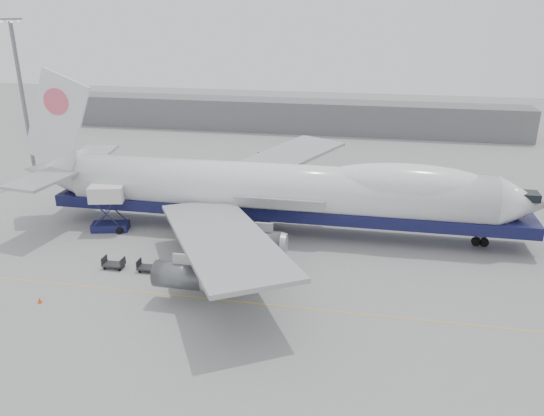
# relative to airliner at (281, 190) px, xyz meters

# --- Properties ---
(ground) EXTENTS (260.00, 260.00, 0.00)m
(ground) POSITION_rel_airliner_xyz_m (-0.64, -12.00, -5.62)
(ground) COLOR gray
(ground) RESTS_ON ground
(apron_line) EXTENTS (60.00, 0.15, 0.01)m
(apron_line) POSITION_rel_airliner_xyz_m (-0.64, -18.00, -5.62)
(apron_line) COLOR gold
(apron_line) RESTS_ON ground
(hangar) EXTENTS (110.00, 8.00, 7.00)m
(hangar) POSITION_rel_airliner_xyz_m (-10.64, 58.00, -2.12)
(hangar) COLOR slate
(hangar) RESTS_ON ground
(floodlight_mast) EXTENTS (2.40, 2.40, 25.43)m
(floodlight_mast) POSITION_rel_airliner_xyz_m (-42.64, 12.00, 8.64)
(floodlight_mast) COLOR slate
(floodlight_mast) RESTS_ON ground
(airliner) EXTENTS (67.00, 55.30, 19.98)m
(airliner) POSITION_rel_airliner_xyz_m (0.00, 0.00, 0.00)
(airliner) COLOR white
(airliner) RESTS_ON ground
(catering_truck) EXTENTS (4.97, 3.89, 6.01)m
(catering_truck) POSITION_rel_airliner_xyz_m (-21.65, -3.85, -2.20)
(catering_truck) COLOR #181B49
(catering_truck) RESTS_ON ground
(traffic_cone) EXTENTS (0.42, 0.42, 0.62)m
(traffic_cone) POSITION_rel_airliner_xyz_m (-20.11, -21.79, -5.33)
(traffic_cone) COLOR #E54E0C
(traffic_cone) RESTS_ON ground
(dolly_0) EXTENTS (2.30, 1.35, 1.30)m
(dolly_0) POSITION_rel_airliner_xyz_m (-16.36, -13.63, -5.09)
(dolly_0) COLOR #2D2D30
(dolly_0) RESTS_ON ground
(dolly_1) EXTENTS (2.30, 1.35, 1.30)m
(dolly_1) POSITION_rel_airliner_xyz_m (-12.27, -13.63, -5.09)
(dolly_1) COLOR #2D2D30
(dolly_1) RESTS_ON ground
(dolly_2) EXTENTS (2.30, 1.35, 1.30)m
(dolly_2) POSITION_rel_airliner_xyz_m (-8.19, -13.63, -5.09)
(dolly_2) COLOR #2D2D30
(dolly_2) RESTS_ON ground
(dolly_3) EXTENTS (2.30, 1.35, 1.30)m
(dolly_3) POSITION_rel_airliner_xyz_m (-4.11, -13.63, -5.09)
(dolly_3) COLOR #2D2D30
(dolly_3) RESTS_ON ground
(dolly_4) EXTENTS (2.30, 1.35, 1.30)m
(dolly_4) POSITION_rel_airliner_xyz_m (-0.03, -13.63, -5.09)
(dolly_4) COLOR #2D2D30
(dolly_4) RESTS_ON ground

